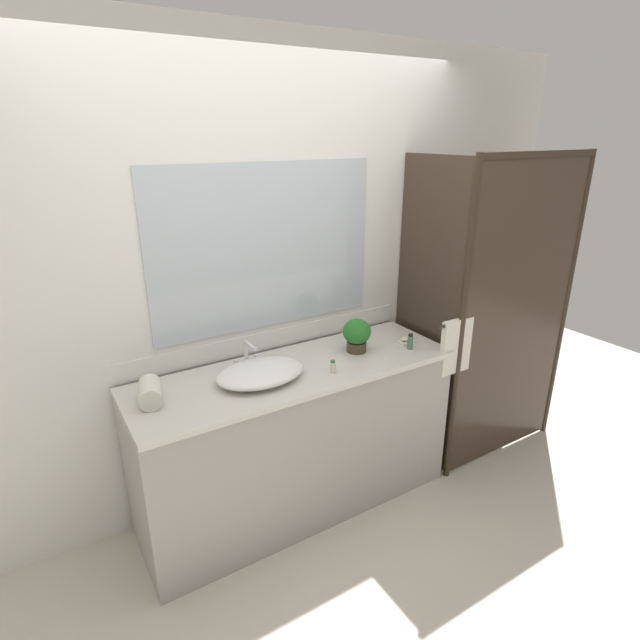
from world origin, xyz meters
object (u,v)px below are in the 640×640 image
(potted_plant, at_px, (357,334))
(rolled_towel_near_edge, at_px, (150,392))
(sink_basin, at_px, (260,373))
(faucet, at_px, (247,359))
(soap_dish, at_px, (406,340))
(amenity_bottle_lotion, at_px, (333,367))
(amenity_bottle_body_wash, at_px, (410,342))

(potted_plant, distance_m, rolled_towel_near_edge, 1.17)
(sink_basin, relative_size, faucet, 2.74)
(faucet, height_order, soap_dish, faucet)
(amenity_bottle_lotion, xyz_separation_m, rolled_towel_near_edge, (-0.90, 0.19, 0.02))
(faucet, xyz_separation_m, potted_plant, (0.63, -0.13, 0.05))
(amenity_bottle_lotion, xyz_separation_m, amenity_bottle_body_wash, (0.55, 0.02, 0.01))
(sink_basin, bearing_deg, amenity_bottle_lotion, -19.65)
(sink_basin, xyz_separation_m, faucet, (-0.00, 0.16, 0.01))
(sink_basin, height_order, soap_dish, sink_basin)
(soap_dish, bearing_deg, amenity_bottle_lotion, -169.93)
(potted_plant, bearing_deg, faucet, 168.49)
(amenity_bottle_lotion, bearing_deg, potted_plant, 30.94)
(amenity_bottle_lotion, height_order, rolled_towel_near_edge, rolled_towel_near_edge)
(faucet, height_order, amenity_bottle_lotion, faucet)
(faucet, relative_size, rolled_towel_near_edge, 0.92)
(sink_basin, relative_size, amenity_bottle_lotion, 6.56)
(amenity_bottle_lotion, bearing_deg, sink_basin, 160.35)
(potted_plant, height_order, rolled_towel_near_edge, potted_plant)
(faucet, relative_size, amenity_bottle_body_wash, 1.79)
(sink_basin, xyz_separation_m, amenity_bottle_lotion, (0.36, -0.13, -0.01))
(sink_basin, height_order, potted_plant, potted_plant)
(soap_dish, distance_m, amenity_bottle_body_wash, 0.10)
(potted_plant, xyz_separation_m, amenity_bottle_lotion, (-0.27, -0.16, -0.07))
(sink_basin, distance_m, amenity_bottle_lotion, 0.38)
(soap_dish, bearing_deg, rolled_towel_near_edge, 176.88)
(sink_basin, relative_size, amenity_bottle_body_wash, 4.91)
(soap_dish, bearing_deg, amenity_bottle_body_wash, -117.12)
(amenity_bottle_lotion, height_order, amenity_bottle_body_wash, amenity_bottle_body_wash)
(potted_plant, height_order, amenity_bottle_body_wash, potted_plant)
(faucet, xyz_separation_m, soap_dish, (0.96, -0.18, -0.04))
(sink_basin, distance_m, soap_dish, 0.96)
(sink_basin, height_order, amenity_bottle_lotion, sink_basin)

